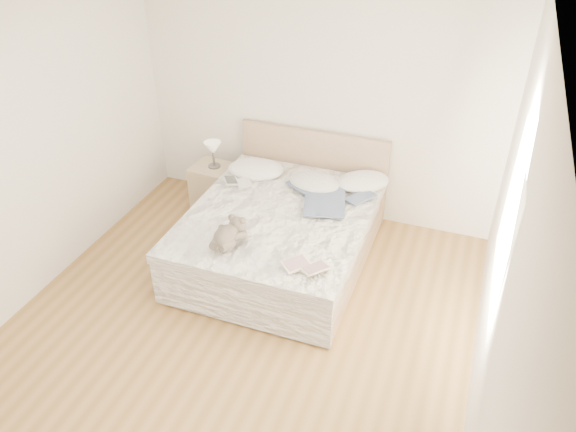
% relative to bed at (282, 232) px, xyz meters
% --- Properties ---
extents(floor, '(4.00, 4.50, 0.00)m').
position_rel_bed_xyz_m(floor, '(0.00, -1.19, -0.31)').
color(floor, brown).
rests_on(floor, ground).
extents(ceiling, '(4.00, 4.50, 0.00)m').
position_rel_bed_xyz_m(ceiling, '(0.00, -1.19, 2.39)').
color(ceiling, white).
rests_on(ceiling, ground).
extents(wall_back, '(4.00, 0.02, 2.70)m').
position_rel_bed_xyz_m(wall_back, '(0.00, 1.06, 1.04)').
color(wall_back, white).
rests_on(wall_back, ground).
extents(wall_left, '(0.02, 4.50, 2.70)m').
position_rel_bed_xyz_m(wall_left, '(-2.00, -1.19, 1.04)').
color(wall_left, white).
rests_on(wall_left, ground).
extents(wall_right, '(0.02, 4.50, 2.70)m').
position_rel_bed_xyz_m(wall_right, '(2.00, -1.19, 1.04)').
color(wall_right, white).
rests_on(wall_right, ground).
extents(window, '(0.02, 1.30, 1.10)m').
position_rel_bed_xyz_m(window, '(1.99, -0.89, 1.14)').
color(window, white).
rests_on(window, wall_right).
extents(bed, '(1.72, 2.14, 1.00)m').
position_rel_bed_xyz_m(bed, '(0.00, 0.00, 0.00)').
color(bed, tan).
rests_on(bed, floor).
extents(nightstand, '(0.48, 0.44, 0.56)m').
position_rel_bed_xyz_m(nightstand, '(-1.07, 0.59, -0.03)').
color(nightstand, tan).
rests_on(nightstand, floor).
extents(table_lamp, '(0.22, 0.22, 0.31)m').
position_rel_bed_xyz_m(table_lamp, '(-1.05, 0.60, 0.47)').
color(table_lamp, '#514B46').
rests_on(table_lamp, nightstand).
extents(pillow_left, '(0.70, 0.56, 0.18)m').
position_rel_bed_xyz_m(pillow_left, '(-0.53, 0.58, 0.33)').
color(pillow_left, white).
rests_on(pillow_left, bed).
extents(pillow_middle, '(0.60, 0.46, 0.16)m').
position_rel_bed_xyz_m(pillow_middle, '(0.16, 0.53, 0.33)').
color(pillow_middle, silver).
rests_on(pillow_middle, bed).
extents(pillow_right, '(0.69, 0.66, 0.17)m').
position_rel_bed_xyz_m(pillow_right, '(0.64, 0.72, 0.33)').
color(pillow_right, white).
rests_on(pillow_right, bed).
extents(blouse, '(0.79, 0.82, 0.03)m').
position_rel_bed_xyz_m(blouse, '(0.37, 0.23, 0.32)').
color(blouse, '#394563').
rests_on(blouse, bed).
extents(photo_book, '(0.36, 0.34, 0.02)m').
position_rel_bed_xyz_m(photo_book, '(-0.61, 0.26, 0.32)').
color(photo_book, silver).
rests_on(photo_book, bed).
extents(childrens_book, '(0.42, 0.40, 0.02)m').
position_rel_bed_xyz_m(childrens_book, '(0.53, -0.83, 0.32)').
color(childrens_book, beige).
rests_on(childrens_book, bed).
extents(teddy_bear, '(0.28, 0.38, 0.19)m').
position_rel_bed_xyz_m(teddy_bear, '(-0.24, -0.77, 0.34)').
color(teddy_bear, brown).
rests_on(teddy_bear, bed).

